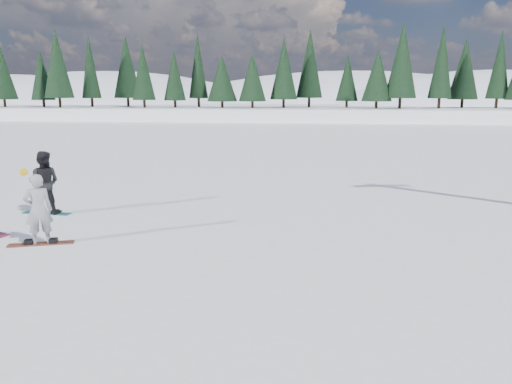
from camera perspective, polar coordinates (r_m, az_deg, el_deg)
alpine_backdrop at (r=202.06m, az=1.36°, el=6.39°), size 412.50×227.00×53.20m
snowboarder_woman at (r=12.83m, az=-23.65°, el=-1.81°), size 0.75×0.68×1.86m
snowboarder_man at (r=16.01m, az=-23.06°, el=0.98°), size 1.02×0.85×1.89m
snowboard_woman at (r=13.03m, az=-23.34°, el=-5.46°), size 1.51×0.76×0.03m
snowboard_man at (r=16.19m, az=-22.81°, el=-2.25°), size 1.52×0.38×0.03m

